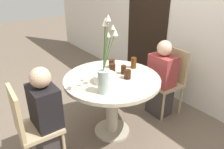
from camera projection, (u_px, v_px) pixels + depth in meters
The scene contains 16 objects.
ground_plane at pixel (112, 131), 2.82m from camera, with size 16.00×16.00×0.00m, color #6B5B4C.
wall_back at pixel (191, 17), 3.00m from camera, with size 8.00×0.05×2.60m.
doorway_panel at pixel (146, 27), 3.68m from camera, with size 0.90×0.01×2.05m.
dining_table at pixel (112, 90), 2.56m from camera, with size 1.11×1.11×0.77m.
chair_right_flank at pixel (170, 77), 3.06m from camera, with size 0.43×0.43×0.92m.
chair_far_back at pixel (30, 124), 2.12m from camera, with size 0.42×0.42×0.92m.
birthday_cake at pixel (105, 78), 2.38m from camera, with size 0.24×0.24×0.14m.
flower_vase at pixel (105, 71), 2.09m from camera, with size 0.21×0.23×0.79m.
side_plate at pixel (128, 84), 2.35m from camera, with size 0.16×0.16×0.01m.
drink_glass_0 at pixel (124, 70), 2.57m from camera, with size 0.06×0.06×0.10m.
drink_glass_1 at pixel (128, 74), 2.46m from camera, with size 0.08×0.08×0.10m.
drink_glass_2 at pixel (134, 63), 2.73m from camera, with size 0.07×0.07×0.14m.
drink_glass_3 at pixel (112, 64), 2.74m from camera, with size 0.08×0.08×0.10m.
drink_glass_4 at pixel (112, 68), 2.60m from camera, with size 0.07×0.07×0.11m.
person_woman at pixel (161, 81), 2.99m from camera, with size 0.34×0.24×1.08m.
person_guest at pixel (47, 120), 2.21m from camera, with size 0.34×0.24×1.08m.
Camera 1 is at (1.80, -1.34, 1.86)m, focal length 35.00 mm.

